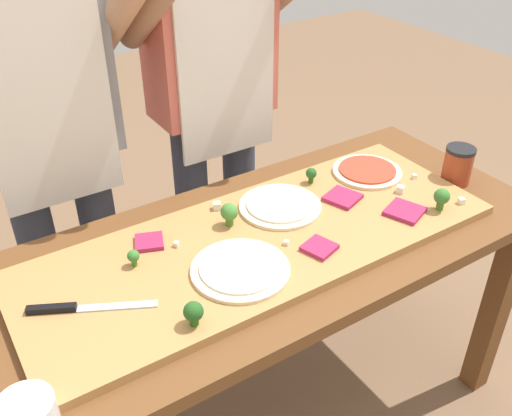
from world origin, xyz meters
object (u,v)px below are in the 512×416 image
Objects in this scene: pizza_slice_near_left at (319,248)px; cheese_crumble_c at (414,176)px; cook_left at (45,123)px; cheese_crumble_f at (217,206)px; broccoli_floret_center_right at (133,257)px; cheese_crumble_d at (400,189)px; cheese_crumble_b at (461,201)px; pizza_slice_far_left at (405,211)px; pizza_slice_far_right at (342,198)px; pizza_whole_cheese_artichoke at (280,206)px; broccoli_floret_front_left at (229,213)px; sauce_jar at (458,165)px; chefs_knife at (74,308)px; broccoli_floret_center_left at (193,312)px; broccoli_floret_front_right at (442,197)px; prep_table at (270,272)px; pizza_slice_center at (149,242)px; pizza_whole_tomato_red at (367,171)px; pizza_whole_white_garlic at (240,269)px; broccoli_floret_front_mid at (311,174)px; cheese_crumble_e at (176,244)px; cook_right at (213,85)px; cheese_crumble_a at (287,242)px.

cheese_crumble_c is at bearing 14.92° from pizza_slice_near_left.
cook_left is at bearing 123.82° from pizza_slice_near_left.
cheese_crumble_c is at bearing -16.91° from cheese_crumble_f.
cheese_crumble_d is (0.80, -0.11, -0.02)m from broccoli_floret_center_right.
cook_left reaches higher than cheese_crumble_b.
pizza_slice_far_left and pizza_slice_near_left have the same top height.
pizza_whole_cheese_artichoke is at bearing 161.04° from pizza_slice_far_right.
pizza_whole_cheese_artichoke is at bearing 149.57° from cheese_crumble_b.
sauce_jar is (0.73, -0.15, -0.01)m from broccoli_floret_front_left.
cheese_crumble_c is at bearing -8.72° from broccoli_floret_front_left.
broccoli_floret_center_left is (0.21, -0.19, 0.03)m from chefs_knife.
cheese_crumble_f is 0.55m from cook_left.
broccoli_floret_front_right reaches higher than pizza_slice_far_right.
cheese_crumble_b is (0.87, 0.01, -0.03)m from broccoli_floret_center_left.
prep_table is at bearing 159.24° from broccoli_floret_front_right.
pizza_slice_center is at bearing 158.56° from broccoli_floret_front_right.
broccoli_floret_front_right reaches higher than pizza_whole_tomato_red.
cheese_crumble_c reaches higher than pizza_slice_far_left.
pizza_whole_white_garlic reaches higher than cheese_crumble_c.
pizza_slice_near_left is 0.39m from cheese_crumble_d.
broccoli_floret_front_mid is at bearing -32.44° from cook_left.
cheese_crumble_f reaches higher than pizza_slice_far_right.
cook_left is (0.14, 0.57, 0.20)m from chefs_knife.
broccoli_floret_front_left is (-0.44, 0.22, 0.03)m from pizza_slice_far_left.
pizza_slice_near_left is at bearing 173.95° from cheese_crumble_b.
pizza_whole_cheese_artichoke is 0.45m from broccoli_floret_center_right.
pizza_whole_cheese_artichoke is at bearing 0.59° from cheese_crumble_e.
pizza_whole_tomato_red is 0.14m from cheese_crumble_d.
broccoli_floret_front_right is (0.54, -0.26, 0.00)m from broccoli_floret_front_left.
prep_table is 7.23× the size of pizza_whole_tomato_red.
cook_right is at bearing 61.22° from cheese_crumble_f.
pizza_whole_tomato_red is at bearing 20.90° from broccoli_floret_center_left.
prep_table is 0.19m from pizza_whole_cheese_artichoke.
broccoli_floret_center_right is (-0.63, 0.04, 0.02)m from pizza_slice_far_right.
broccoli_floret_center_right is at bearing -173.15° from cheese_crumble_e.
cheese_crumble_d reaches higher than pizza_whole_cheese_artichoke.
cheese_crumble_b reaches higher than pizza_slice_far_right.
cheese_crumble_a is at bearing 20.40° from broccoli_floret_center_left.
pizza_whole_tomato_red is 3.64× the size of broccoli_floret_center_left.
cook_right is at bearing 44.31° from broccoli_floret_center_right.
pizza_slice_far_left is 1.91× the size of broccoli_floret_front_mid.
pizza_whole_white_garlic is 0.26m from pizza_slice_center.
cook_right reaches higher than cheese_crumble_e.
sauce_jar is 1.24m from cook_left.
cheese_crumble_e reaches higher than prep_table.
broccoli_floret_front_right is at bearing -20.76° from prep_table.
cheese_crumble_a is 0.26m from cheese_crumble_f.
pizza_slice_far_left is at bearing 0.47° from pizza_slice_near_left.
pizza_whole_white_garlic is at bearing -143.64° from pizza_whole_cheese_artichoke.
chefs_knife is at bearing -178.61° from prep_table.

